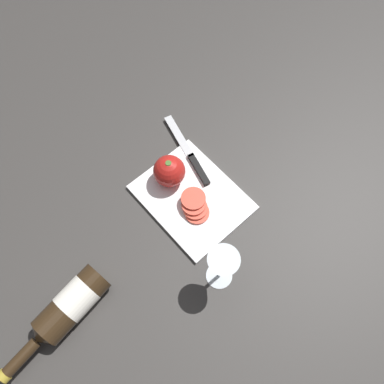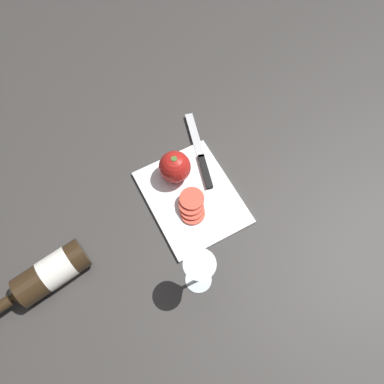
{
  "view_description": "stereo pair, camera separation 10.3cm",
  "coord_description": "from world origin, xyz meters",
  "px_view_note": "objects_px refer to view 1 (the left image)",
  "views": [
    {
      "loc": [
        0.38,
        -0.28,
        0.98
      ],
      "look_at": [
        0.05,
        0.01,
        0.04
      ],
      "focal_mm": 35.0,
      "sensor_mm": 36.0,
      "label": 1
    },
    {
      "loc": [
        0.44,
        -0.2,
        0.98
      ],
      "look_at": [
        0.05,
        0.01,
        0.04
      ],
      "focal_mm": 35.0,
      "sensor_mm": 36.0,
      "label": 2
    }
  ],
  "objects_px": {
    "knife": "(194,162)",
    "wine_bottle": "(69,307)",
    "wine_glass": "(222,265)",
    "tomato_slice_stack_near": "(195,206)",
    "whole_tomato": "(169,171)"
  },
  "relations": [
    {
      "from": "whole_tomato",
      "to": "wine_glass",
      "type": "bearing_deg",
      "value": -16.09
    },
    {
      "from": "whole_tomato",
      "to": "tomato_slice_stack_near",
      "type": "distance_m",
      "value": 0.12
    },
    {
      "from": "wine_glass",
      "to": "knife",
      "type": "distance_m",
      "value": 0.35
    },
    {
      "from": "knife",
      "to": "tomato_slice_stack_near",
      "type": "bearing_deg",
      "value": 153.07
    },
    {
      "from": "knife",
      "to": "tomato_slice_stack_near",
      "type": "height_order",
      "value": "tomato_slice_stack_near"
    },
    {
      "from": "wine_bottle",
      "to": "knife",
      "type": "bearing_deg",
      "value": 102.15
    },
    {
      "from": "wine_bottle",
      "to": "wine_glass",
      "type": "distance_m",
      "value": 0.38
    },
    {
      "from": "wine_glass",
      "to": "knife",
      "type": "bearing_deg",
      "value": 149.06
    },
    {
      "from": "knife",
      "to": "wine_bottle",
      "type": "bearing_deg",
      "value": 117.0
    },
    {
      "from": "wine_glass",
      "to": "whole_tomato",
      "type": "relative_size",
      "value": 1.77
    },
    {
      "from": "knife",
      "to": "tomato_slice_stack_near",
      "type": "relative_size",
      "value": 2.67
    },
    {
      "from": "wine_glass",
      "to": "wine_bottle",
      "type": "bearing_deg",
      "value": -118.91
    },
    {
      "from": "wine_glass",
      "to": "whole_tomato",
      "type": "distance_m",
      "value": 0.32
    },
    {
      "from": "wine_glass",
      "to": "tomato_slice_stack_near",
      "type": "distance_m",
      "value": 0.22
    },
    {
      "from": "whole_tomato",
      "to": "knife",
      "type": "xyz_separation_m",
      "value": [
        0.01,
        0.09,
        -0.04
      ]
    }
  ]
}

